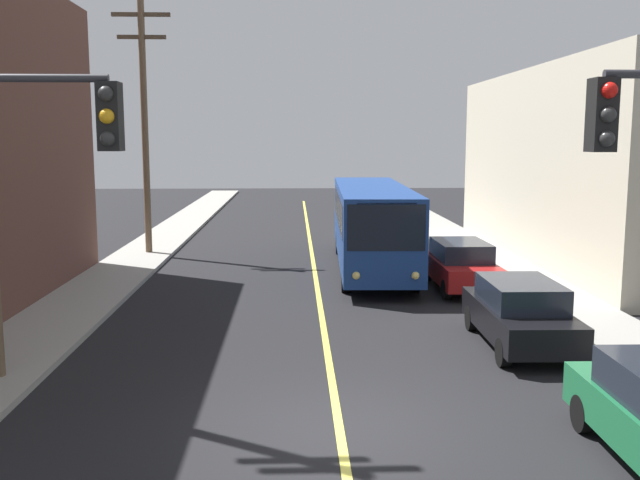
{
  "coord_description": "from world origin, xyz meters",
  "views": [
    {
      "loc": [
        -0.76,
        -11.61,
        4.98
      ],
      "look_at": [
        0.0,
        9.08,
        2.0
      ],
      "focal_mm": 39.53,
      "sensor_mm": 36.0,
      "label": 1
    }
  ],
  "objects_px": {
    "parked_car_black": "(520,313)",
    "parked_car_red": "(460,264)",
    "city_bus": "(371,222)",
    "utility_pole_mid": "(144,117)"
  },
  "relations": [
    {
      "from": "city_bus",
      "to": "parked_car_black",
      "type": "relative_size",
      "value": 2.76
    },
    {
      "from": "parked_car_red",
      "to": "parked_car_black",
      "type": "bearing_deg",
      "value": -90.95
    },
    {
      "from": "utility_pole_mid",
      "to": "city_bus",
      "type": "bearing_deg",
      "value": -20.6
    },
    {
      "from": "city_bus",
      "to": "parked_car_red",
      "type": "relative_size",
      "value": 2.77
    },
    {
      "from": "parked_car_black",
      "to": "parked_car_red",
      "type": "distance_m",
      "value": 6.55
    },
    {
      "from": "parked_car_red",
      "to": "utility_pole_mid",
      "type": "xyz_separation_m",
      "value": [
        -11.78,
        7.34,
        5.07
      ]
    },
    {
      "from": "city_bus",
      "to": "parked_car_red",
      "type": "height_order",
      "value": "city_bus"
    },
    {
      "from": "city_bus",
      "to": "utility_pole_mid",
      "type": "relative_size",
      "value": 1.16
    },
    {
      "from": "parked_car_red",
      "to": "utility_pole_mid",
      "type": "height_order",
      "value": "utility_pole_mid"
    },
    {
      "from": "city_bus",
      "to": "parked_car_red",
      "type": "xyz_separation_m",
      "value": [
        2.56,
        -3.88,
        -0.98
      ]
    }
  ]
}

